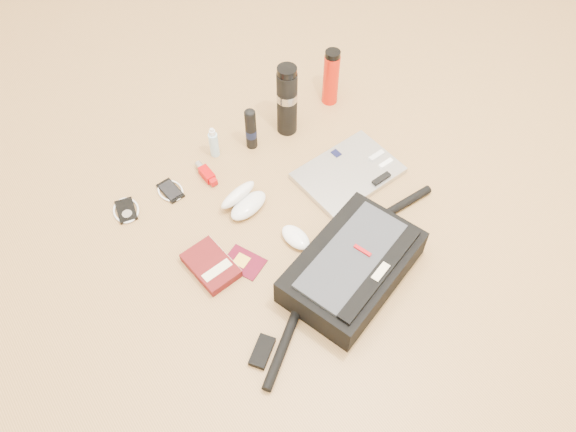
# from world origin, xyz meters

# --- Properties ---
(ground) EXTENTS (4.00, 4.00, 0.00)m
(ground) POSITION_xyz_m (0.00, 0.00, 0.00)
(ground) COLOR #A37844
(ground) RESTS_ON ground
(messenger_bag) EXTENTS (0.88, 0.39, 0.13)m
(messenger_bag) POSITION_xyz_m (0.01, -0.21, 0.06)
(messenger_bag) COLOR black
(messenger_bag) RESTS_ON ground
(laptop) EXTENTS (0.37, 0.26, 0.03)m
(laptop) POSITION_xyz_m (0.28, 0.12, 0.01)
(laptop) COLOR #B0B0B2
(laptop) RESTS_ON ground
(book) EXTENTS (0.13, 0.19, 0.03)m
(book) POSITION_xyz_m (-0.33, 0.07, 0.02)
(book) COLOR #4F0C0E
(book) RESTS_ON ground
(passport) EXTENTS (0.13, 0.15, 0.01)m
(passport) POSITION_xyz_m (-0.23, 0.03, 0.00)
(passport) COLOR #4D0616
(passport) RESTS_ON ground
(mouse) EXTENTS (0.08, 0.12, 0.04)m
(mouse) POSITION_xyz_m (-0.05, 0.00, 0.02)
(mouse) COLOR white
(mouse) RESTS_ON ground
(sunglasses_case) EXTENTS (0.18, 0.16, 0.09)m
(sunglasses_case) POSITION_xyz_m (-0.11, 0.22, 0.03)
(sunglasses_case) COLOR silver
(sunglasses_case) RESTS_ON ground
(ipod) EXTENTS (0.11, 0.11, 0.01)m
(ipod) POSITION_xyz_m (-0.45, 0.44, 0.01)
(ipod) COLOR black
(ipod) RESTS_ON ground
(phone) EXTENTS (0.09, 0.11, 0.01)m
(phone) POSITION_xyz_m (-0.28, 0.43, 0.01)
(phone) COLOR black
(phone) RESTS_ON ground
(inhaler) EXTENTS (0.03, 0.12, 0.03)m
(inhaler) POSITION_xyz_m (-0.14, 0.42, 0.02)
(inhaler) COLOR #A60507
(inhaler) RESTS_ON ground
(spray_bottle) EXTENTS (0.04, 0.04, 0.13)m
(spray_bottle) POSITION_xyz_m (-0.06, 0.49, 0.06)
(spray_bottle) COLOR #A5D2E5
(spray_bottle) RESTS_ON ground
(aerosol_can) EXTENTS (0.05, 0.05, 0.18)m
(aerosol_can) POSITION_xyz_m (0.08, 0.45, 0.09)
(aerosol_can) COLOR black
(aerosol_can) RESTS_ON ground
(thermos_black) EXTENTS (0.08, 0.08, 0.30)m
(thermos_black) POSITION_xyz_m (0.23, 0.44, 0.15)
(thermos_black) COLOR black
(thermos_black) RESTS_ON ground
(thermos_red) EXTENTS (0.08, 0.08, 0.24)m
(thermos_red) POSITION_xyz_m (0.47, 0.48, 0.12)
(thermos_red) COLOR red
(thermos_red) RESTS_ON ground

